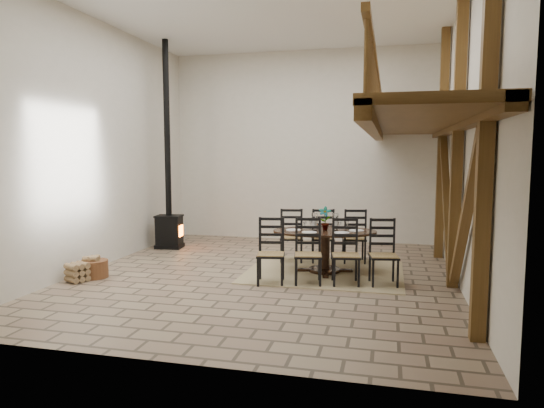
% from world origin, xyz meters
% --- Properties ---
extents(ground, '(8.00, 8.00, 0.00)m').
position_xyz_m(ground, '(0.00, 0.00, 0.00)').
color(ground, gray).
rests_on(ground, ground).
extents(room_shell, '(7.02, 8.02, 5.01)m').
position_xyz_m(room_shell, '(1.19, 0.00, 3.01)').
color(room_shell, silver).
rests_on(room_shell, ground).
extents(rug, '(3.00, 2.50, 0.02)m').
position_xyz_m(rug, '(1.08, 0.50, 0.01)').
color(rug, tan).
rests_on(rug, ground).
extents(dining_table, '(2.52, 2.57, 1.29)m').
position_xyz_m(dining_table, '(1.09, 0.41, 0.42)').
color(dining_table, black).
rests_on(dining_table, ground).
extents(wood_stove, '(0.68, 0.55, 5.00)m').
position_xyz_m(wood_stove, '(-2.95, 2.06, 1.13)').
color(wood_stove, black).
rests_on(wood_stove, ground).
extents(log_basket, '(0.50, 0.50, 0.41)m').
position_xyz_m(log_basket, '(-3.07, -0.90, 0.18)').
color(log_basket, brown).
rests_on(log_basket, ground).
extents(log_stack, '(0.45, 0.45, 0.34)m').
position_xyz_m(log_stack, '(-3.19, -1.25, 0.17)').
color(log_stack, '#A1895A').
rests_on(log_stack, ground).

